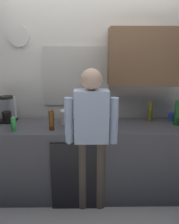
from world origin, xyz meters
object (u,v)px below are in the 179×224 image
(bottle_olive_oil, at_px, (150,111))
(dish_soap, at_px, (14,124))
(storage_canister, at_px, (66,117))
(person_at_sink, at_px, (91,130))
(bottle_amber_beer, at_px, (52,120))
(coffee_maker, at_px, (8,110))
(bottle_green_wine, at_px, (177,113))
(cup_blue_mug, at_px, (171,117))

(bottle_olive_oil, height_order, dish_soap, bottle_olive_oil)
(storage_canister, bearing_deg, person_at_sink, -50.91)
(bottle_amber_beer, xyz_separation_m, storage_canister, (0.14, 0.23, -0.03))
(coffee_maker, relative_size, bottle_amber_beer, 1.43)
(bottle_green_wine, relative_size, cup_blue_mug, 3.00)
(bottle_olive_oil, xyz_separation_m, bottle_amber_beer, (-1.21, -0.34, -0.01))
(bottle_olive_oil, bearing_deg, coffee_maker, 179.60)
(coffee_maker, distance_m, bottle_olive_oil, 1.81)
(coffee_maker, xyz_separation_m, bottle_amber_beer, (0.61, -0.35, -0.03))
(dish_soap, bearing_deg, bottle_green_wine, 5.62)
(dish_soap, bearing_deg, bottle_olive_oil, 12.27)
(coffee_maker, distance_m, bottle_amber_beer, 0.70)
(bottle_amber_beer, bearing_deg, bottle_olive_oil, 15.67)
(coffee_maker, relative_size, bottle_green_wine, 1.10)
(coffee_maker, relative_size, cup_blue_mug, 3.30)
(coffee_maker, xyz_separation_m, person_at_sink, (1.05, -0.50, -0.10))
(storage_canister, bearing_deg, bottle_amber_beer, -122.25)
(bottle_green_wine, relative_size, person_at_sink, 0.19)
(bottle_green_wine, bearing_deg, bottle_amber_beer, -173.40)
(bottle_green_wine, xyz_separation_m, cup_blue_mug, (0.00, 0.19, -0.10))
(bottle_green_wine, bearing_deg, person_at_sink, -163.02)
(coffee_maker, height_order, person_at_sink, person_at_sink)
(coffee_maker, bearing_deg, bottle_green_wine, -4.90)
(bottle_green_wine, relative_size, dish_soap, 1.67)
(bottle_amber_beer, bearing_deg, dish_soap, -177.84)
(bottle_green_wine, bearing_deg, coffee_maker, 175.10)
(cup_blue_mug, bearing_deg, bottle_green_wine, -91.06)
(dish_soap, bearing_deg, person_at_sink, -8.51)
(storage_canister, relative_size, person_at_sink, 0.11)
(bottle_amber_beer, distance_m, storage_canister, 0.27)
(coffee_maker, height_order, dish_soap, coffee_maker)
(coffee_maker, distance_m, storage_canister, 0.76)
(bottle_amber_beer, xyz_separation_m, dish_soap, (-0.42, -0.02, -0.04))
(storage_canister, height_order, person_at_sink, person_at_sink)
(bottle_green_wine, distance_m, cup_blue_mug, 0.21)
(bottle_amber_beer, bearing_deg, person_at_sink, -18.14)
(coffee_maker, xyz_separation_m, storage_canister, (0.75, -0.12, -0.06))
(bottle_olive_oil, distance_m, bottle_amber_beer, 1.26)
(dish_soap, height_order, person_at_sink, person_at_sink)
(storage_canister, bearing_deg, dish_soap, -156.82)
(bottle_green_wine, distance_m, storage_canister, 1.35)
(bottle_amber_beer, bearing_deg, bottle_green_wine, 6.60)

